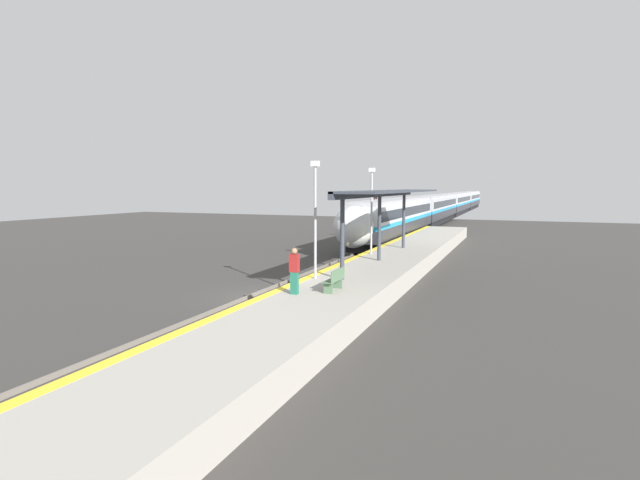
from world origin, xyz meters
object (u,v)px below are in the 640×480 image
(person_waiting, at_px, (294,270))
(railway_signal, at_px, (375,212))
(train, at_px, (446,205))
(lamppost_mid, at_px, (372,205))
(platform_bench, at_px, (335,279))
(lamppost_near, at_px, (315,212))

(person_waiting, bearing_deg, railway_signal, 99.53)
(train, xyz_separation_m, lamppost_mid, (2.25, -49.02, 1.73))
(platform_bench, relative_size, lamppost_mid, 0.28)
(platform_bench, bearing_deg, railway_signal, 102.46)
(platform_bench, height_order, lamppost_near, lamppost_near)
(person_waiting, distance_m, lamppost_mid, 12.49)
(person_waiting, height_order, lamppost_mid, lamppost_mid)
(railway_signal, bearing_deg, platform_bench, -77.54)
(platform_bench, height_order, person_waiting, person_waiting)
(train, relative_size, railway_signal, 21.02)
(platform_bench, relative_size, railway_signal, 0.33)
(platform_bench, xyz_separation_m, person_waiting, (-1.26, -1.09, 0.47))
(train, relative_size, person_waiting, 52.92)
(train, bearing_deg, railway_signal, -93.44)
(platform_bench, bearing_deg, train, 93.82)
(person_waiting, relative_size, lamppost_mid, 0.34)
(person_waiting, distance_m, railway_signal, 28.71)
(train, bearing_deg, lamppost_near, -87.78)
(train, relative_size, lamppost_near, 18.04)
(platform_bench, distance_m, person_waiting, 1.73)
(person_waiting, bearing_deg, train, 92.58)
(railway_signal, xyz_separation_m, lamppost_mid, (4.24, -15.99, 1.26))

